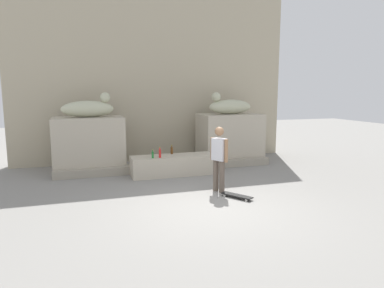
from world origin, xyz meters
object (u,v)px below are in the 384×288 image
Objects in this scene: skater at (219,156)px; bottle_green at (153,155)px; statue_reclining_right at (229,106)px; statue_reclining_left at (89,108)px; bottle_brown at (172,150)px; skateboard at (237,195)px; bottle_red at (160,153)px.

skater is 6.52× the size of bottle_green.
statue_reclining_right is 3.99m from skater.
statue_reclining_right is 0.97× the size of skater.
statue_reclining_left is 6.32× the size of bottle_green.
statue_reclining_right is 5.76× the size of bottle_brown.
skateboard is (3.26, -4.05, -1.95)m from statue_reclining_left.
bottle_green is at bearing -144.81° from bottle_brown.
statue_reclining_left is 2.94m from bottle_brown.
skateboard is at bearing -53.42° from statue_reclining_left.
skateboard is at bearing -74.43° from bottle_brown.
statue_reclining_right is 3.49m from bottle_red.
skateboard is 3.02m from bottle_green.
statue_reclining_left reaches higher than bottle_brown.
skateboard is 3.20m from bottle_brown.
statue_reclining_left is at bearing -167.48° from skater.
bottle_red reaches higher than skateboard.
statue_reclining_left is 2.08× the size of skateboard.
skateboard is at bearing -58.46° from bottle_green.
statue_reclining_left reaches higher than skateboard.
bottle_green is (-0.22, -0.02, -0.03)m from bottle_red.
statue_reclining_left is at bearing -174.73° from skateboard.
skateboard is 2.77× the size of bottle_brown.
statue_reclining_left is 2.77m from bottle_red.
skater is 2.20m from bottle_red.
bottle_red is (-1.11, 1.89, -0.19)m from skater.
bottle_red is at bearing 5.59° from bottle_green.
skater is at bearing 60.46° from statue_reclining_right.
skater is 5.94× the size of bottle_brown.
statue_reclining_right reaches higher than bottle_brown.
statue_reclining_right reaches higher than skater.
skater is at bearing -50.40° from statue_reclining_left.
bottle_red is 1.12× the size of bottle_brown.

